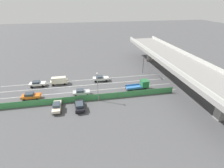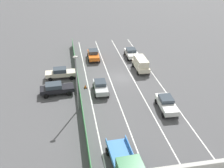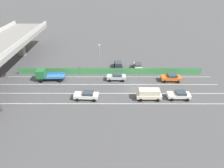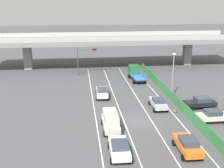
{
  "view_description": "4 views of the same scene",
  "coord_description": "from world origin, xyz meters",
  "px_view_note": "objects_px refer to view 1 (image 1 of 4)",
  "views": [
    {
      "loc": [
        42.28,
        4.43,
        21.88
      ],
      "look_at": [
        1.38,
        12.29,
        1.24
      ],
      "focal_mm": 27.54,
      "sensor_mm": 36.0,
      "label": 1
    },
    {
      "loc": [
        7.95,
        36.51,
        18.59
      ],
      "look_at": [
        2.1,
        3.85,
        1.08
      ],
      "focal_mm": 43.04,
      "sensor_mm": 36.0,
      "label": 2
    },
    {
      "loc": [
        -34.64,
        4.9,
        21.36
      ],
      "look_at": [
        -1.07,
        4.95,
        1.78
      ],
      "focal_mm": 31.22,
      "sensor_mm": 36.0,
      "label": 3
    },
    {
      "loc": [
        -7.2,
        -31.96,
        14.73
      ],
      "look_at": [
        -1.96,
        11.34,
        1.67
      ],
      "focal_mm": 44.4,
      "sensor_mm": 36.0,
      "label": 4
    }
  ],
  "objects_px": {
    "car_sedan_silver": "(81,92)",
    "traffic_light": "(145,63)",
    "car_hatchback_white": "(37,83)",
    "car_sedan_white": "(100,78)",
    "flatbed_truck_blue": "(141,85)",
    "parked_sedan_cream": "(57,106)",
    "parked_sedan_dark": "(79,106)",
    "car_taxi_orange": "(31,96)",
    "street_lamp": "(98,84)",
    "car_van_cream": "(59,80)",
    "traffic_cone": "(75,99)"
  },
  "relations": [
    {
      "from": "car_sedan_silver",
      "to": "car_van_cream",
      "type": "height_order",
      "value": "car_van_cream"
    },
    {
      "from": "car_hatchback_white",
      "to": "car_taxi_orange",
      "type": "relative_size",
      "value": 1.0
    },
    {
      "from": "car_sedan_white",
      "to": "traffic_cone",
      "type": "xyz_separation_m",
      "value": [
        9.49,
        -7.37,
        -0.62
      ]
    },
    {
      "from": "car_taxi_orange",
      "to": "street_lamp",
      "type": "bearing_deg",
      "value": 76.86
    },
    {
      "from": "car_taxi_orange",
      "to": "parked_sedan_cream",
      "type": "bearing_deg",
      "value": 48.79
    },
    {
      "from": "parked_sedan_dark",
      "to": "street_lamp",
      "type": "distance_m",
      "value": 6.3
    },
    {
      "from": "car_sedan_white",
      "to": "street_lamp",
      "type": "distance_m",
      "value": 11.52
    },
    {
      "from": "parked_sedan_cream",
      "to": "street_lamp",
      "type": "relative_size",
      "value": 0.65
    },
    {
      "from": "car_sedan_white",
      "to": "parked_sedan_dark",
      "type": "xyz_separation_m",
      "value": [
        13.56,
        -6.41,
        0.01
      ]
    },
    {
      "from": "flatbed_truck_blue",
      "to": "street_lamp",
      "type": "relative_size",
      "value": 0.84
    },
    {
      "from": "parked_sedan_dark",
      "to": "street_lamp",
      "type": "bearing_deg",
      "value": 121.58
    },
    {
      "from": "car_sedan_silver",
      "to": "traffic_cone",
      "type": "height_order",
      "value": "car_sedan_silver"
    },
    {
      "from": "car_sedan_silver",
      "to": "flatbed_truck_blue",
      "type": "distance_m",
      "value": 15.8
    },
    {
      "from": "car_sedan_white",
      "to": "flatbed_truck_blue",
      "type": "xyz_separation_m",
      "value": [
        7.37,
        9.93,
        0.45
      ]
    },
    {
      "from": "parked_sedan_cream",
      "to": "street_lamp",
      "type": "distance_m",
      "value": 10.19
    },
    {
      "from": "car_hatchback_white",
      "to": "car_sedan_white",
      "type": "xyz_separation_m",
      "value": [
        -0.17,
        17.66,
        0.01
      ]
    },
    {
      "from": "car_hatchback_white",
      "to": "car_sedan_white",
      "type": "relative_size",
      "value": 0.92
    },
    {
      "from": "parked_sedan_dark",
      "to": "street_lamp",
      "type": "height_order",
      "value": "street_lamp"
    },
    {
      "from": "parked_sedan_dark",
      "to": "car_sedan_silver",
      "type": "bearing_deg",
      "value": 174.82
    },
    {
      "from": "car_hatchback_white",
      "to": "street_lamp",
      "type": "distance_m",
      "value": 19.31
    },
    {
      "from": "car_van_cream",
      "to": "traffic_cone",
      "type": "height_order",
      "value": "car_van_cream"
    },
    {
      "from": "parked_sedan_dark",
      "to": "traffic_light",
      "type": "height_order",
      "value": "traffic_light"
    },
    {
      "from": "flatbed_truck_blue",
      "to": "traffic_light",
      "type": "height_order",
      "value": "traffic_light"
    },
    {
      "from": "car_sedan_silver",
      "to": "traffic_light",
      "type": "height_order",
      "value": "traffic_light"
    },
    {
      "from": "traffic_light",
      "to": "street_lamp",
      "type": "height_order",
      "value": "street_lamp"
    },
    {
      "from": "car_hatchback_white",
      "to": "traffic_light",
      "type": "height_order",
      "value": "traffic_light"
    },
    {
      "from": "car_hatchback_white",
      "to": "car_van_cream",
      "type": "height_order",
      "value": "car_van_cream"
    },
    {
      "from": "car_taxi_orange",
      "to": "traffic_cone",
      "type": "distance_m",
      "value": 10.85
    },
    {
      "from": "traffic_light",
      "to": "street_lamp",
      "type": "distance_m",
      "value": 21.02
    },
    {
      "from": "car_hatchback_white",
      "to": "parked_sedan_dark",
      "type": "xyz_separation_m",
      "value": [
        13.39,
        11.25,
        0.02
      ]
    },
    {
      "from": "traffic_light",
      "to": "street_lamp",
      "type": "xyz_separation_m",
      "value": [
        13.16,
        -16.38,
        0.4
      ]
    },
    {
      "from": "car_van_cream",
      "to": "parked_sedan_dark",
      "type": "distance_m",
      "value": 14.61
    },
    {
      "from": "parked_sedan_cream",
      "to": "car_van_cream",
      "type": "bearing_deg",
      "value": -177.51
    },
    {
      "from": "parked_sedan_cream",
      "to": "flatbed_truck_blue",
      "type": "bearing_deg",
      "value": 104.62
    },
    {
      "from": "car_van_cream",
      "to": "car_sedan_white",
      "type": "distance_m",
      "value": 11.84
    },
    {
      "from": "parked_sedan_cream",
      "to": "street_lamp",
      "type": "bearing_deg",
      "value": 102.63
    },
    {
      "from": "car_van_cream",
      "to": "parked_sedan_dark",
      "type": "xyz_separation_m",
      "value": [
        13.56,
        5.43,
        -0.33
      ]
    },
    {
      "from": "car_van_cream",
      "to": "car_taxi_orange",
      "type": "bearing_deg",
      "value": -40.76
    },
    {
      "from": "car_sedan_silver",
      "to": "traffic_light",
      "type": "xyz_separation_m",
      "value": [
        -9.83,
        20.31,
        3.08
      ]
    },
    {
      "from": "flatbed_truck_blue",
      "to": "parked_sedan_cream",
      "type": "relative_size",
      "value": 1.31
    },
    {
      "from": "car_hatchback_white",
      "to": "traffic_cone",
      "type": "bearing_deg",
      "value": 47.85
    },
    {
      "from": "parked_sedan_cream",
      "to": "traffic_cone",
      "type": "bearing_deg",
      "value": 131.18
    },
    {
      "from": "car_van_cream",
      "to": "parked_sedan_cream",
      "type": "height_order",
      "value": "car_van_cream"
    },
    {
      "from": "parked_sedan_dark",
      "to": "street_lamp",
      "type": "relative_size",
      "value": 0.65
    },
    {
      "from": "car_sedan_white",
      "to": "street_lamp",
      "type": "xyz_separation_m",
      "value": [
        10.81,
        -1.93,
        3.48
      ]
    },
    {
      "from": "car_hatchback_white",
      "to": "car_sedan_white",
      "type": "bearing_deg",
      "value": 90.56
    },
    {
      "from": "car_sedan_white",
      "to": "flatbed_truck_blue",
      "type": "relative_size",
      "value": 0.77
    },
    {
      "from": "street_lamp",
      "to": "car_van_cream",
      "type": "bearing_deg",
      "value": -137.5
    },
    {
      "from": "car_hatchback_white",
      "to": "traffic_cone",
      "type": "xyz_separation_m",
      "value": [
        9.31,
        10.29,
        -0.6
      ]
    },
    {
      "from": "car_taxi_orange",
      "to": "flatbed_truck_blue",
      "type": "xyz_separation_m",
      "value": [
        0.3,
        27.87,
        0.42
      ]
    }
  ]
}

